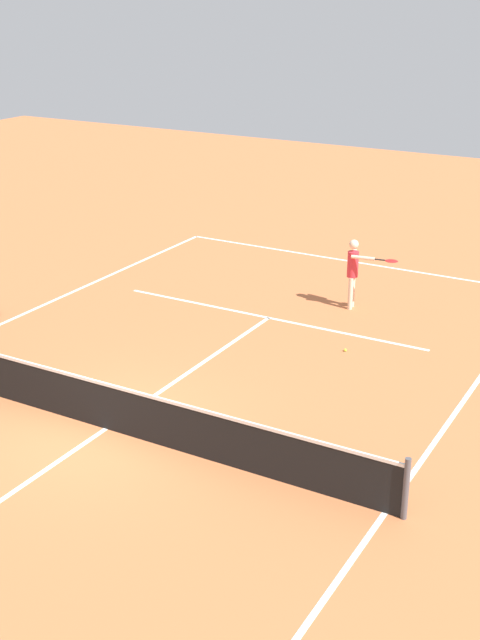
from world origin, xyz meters
The scene contains 5 objects.
ground_plane centered at (0.00, 0.00, 0.00)m, with size 60.00×60.00×0.00m, color #C66B3D.
court_lines centered at (0.00, 0.00, 0.00)m, with size 11.10×23.77×0.01m.
tennis_net centered at (0.00, 0.00, 0.50)m, with size 11.70×0.10×1.07m.
player_serving centered at (-1.55, -8.18, 1.09)m, with size 1.34×0.46×1.81m.
tennis_ball centered at (-2.48, -5.52, 0.03)m, with size 0.07×0.07×0.07m, color #CCE033.
Camera 1 is at (-9.05, 10.89, 7.70)m, focal length 47.50 mm.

